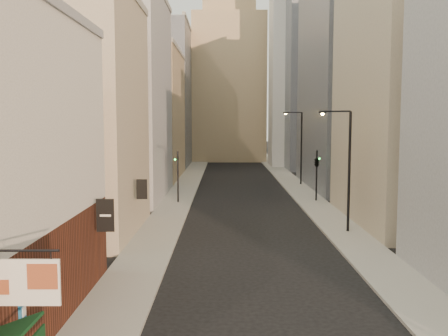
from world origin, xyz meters
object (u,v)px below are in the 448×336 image
at_px(clock_tower, 229,71).
at_px(white_tower, 294,57).
at_px(streetlamp_far, 299,144).
at_px(streetlamp_mid, 346,164).
at_px(traffic_light_right, 317,161).
at_px(traffic_light_left, 178,166).

distance_m(clock_tower, white_tower, 17.83).
relative_size(clock_tower, streetlamp_far, 5.05).
height_order(white_tower, streetlamp_mid, white_tower).
relative_size(white_tower, streetlamp_far, 4.67).
bearing_deg(streetlamp_far, white_tower, 99.43).
relative_size(streetlamp_mid, traffic_light_right, 1.71).
xyz_separation_m(streetlamp_far, traffic_light_left, (-13.48, -13.46, -1.52)).
xyz_separation_m(streetlamp_far, traffic_light_right, (-0.20, -12.50, -1.13)).
bearing_deg(white_tower, traffic_light_right, -94.49).
height_order(streetlamp_mid, traffic_light_left, streetlamp_mid).
bearing_deg(traffic_light_right, streetlamp_far, -99.30).
bearing_deg(traffic_light_left, clock_tower, -119.41).
height_order(streetlamp_far, traffic_light_left, streetlamp_far).
bearing_deg(streetlamp_far, traffic_light_left, -119.40).
bearing_deg(streetlamp_mid, white_tower, 97.59).
relative_size(white_tower, traffic_light_left, 8.30).
height_order(clock_tower, traffic_light_left, clock_tower).
xyz_separation_m(clock_tower, traffic_light_left, (-5.31, -53.40, -14.08)).
distance_m(streetlamp_mid, traffic_light_right, 13.38).
height_order(white_tower, traffic_light_left, white_tower).
xyz_separation_m(clock_tower, white_tower, (11.00, -14.00, 0.97)).
bearing_deg(streetlamp_mid, traffic_light_right, 99.48).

